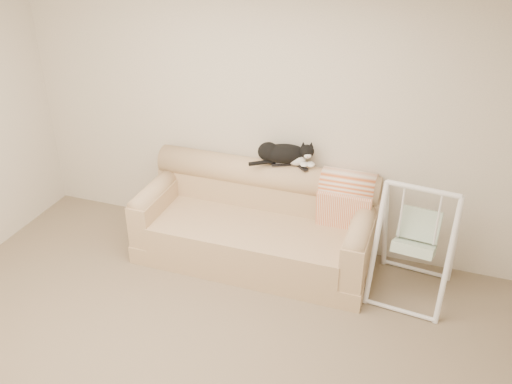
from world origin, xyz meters
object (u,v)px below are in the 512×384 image
tuxedo_cat (284,154)px  remote_b (302,167)px  baby_swing (415,241)px  sofa (257,224)px  remote_a (281,164)px

tuxedo_cat → remote_b: bearing=-1.5°
tuxedo_cat → baby_swing: bearing=-13.8°
remote_b → sofa: bearing=-146.6°
tuxedo_cat → sofa: bearing=-127.2°
remote_a → remote_b: size_ratio=1.19×
remote_a → tuxedo_cat: 0.10m
sofa → remote_a: 0.62m
remote_a → baby_swing: baby_swing is taller
baby_swing → remote_a: bearing=167.1°
remote_a → baby_swing: size_ratio=0.17×
sofa → remote_b: remote_b is taller
remote_a → baby_swing: (1.29, -0.30, -0.38)m
remote_a → baby_swing: bearing=-12.9°
sofa → remote_b: bearing=33.4°
remote_a → remote_b: remote_a is taller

